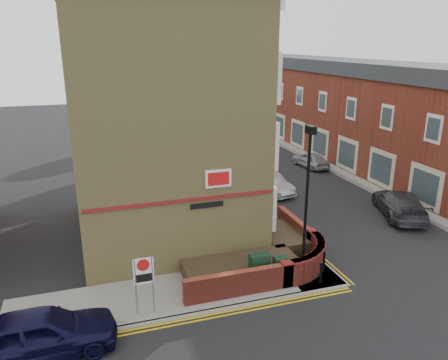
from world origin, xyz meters
TOP-DOWN VIEW (x-y plane):
  - ground at (0.00, 0.00)m, footprint 120.00×120.00m
  - pavement_corner at (-3.50, 1.50)m, footprint 13.00×3.00m
  - pavement_main at (2.00, 16.00)m, footprint 2.00×32.00m
  - pavement_far at (13.00, 13.00)m, footprint 4.00×40.00m
  - kerb_side at (-3.50, 0.00)m, footprint 13.00×0.15m
  - kerb_main_near at (3.00, 16.00)m, footprint 0.15×32.00m
  - kerb_main_far at (11.00, 13.00)m, footprint 0.15×40.00m
  - yellow_lines_side at (-3.50, -0.25)m, footprint 13.00×0.28m
  - yellow_lines_main at (3.25, 16.00)m, footprint 0.28×32.00m
  - corner_building at (-2.84, 8.00)m, footprint 8.95×10.40m
  - garden_wall at (0.00, 2.50)m, footprint 6.80×6.00m
  - lamppost at (1.60, 1.20)m, footprint 0.25×0.50m
  - utility_cabinet_large at (-0.30, 1.30)m, footprint 0.80×0.45m
  - utility_cabinet_small at (0.50, 1.00)m, footprint 0.55×0.40m
  - bollard_near at (2.00, 0.40)m, footprint 0.11×0.11m
  - bollard_far at (2.60, 1.20)m, footprint 0.11×0.11m
  - zone_sign at (-5.00, 0.50)m, footprint 0.72×0.07m
  - far_terrace at (14.50, 17.00)m, footprint 5.40×30.40m
  - far_terrace_cream at (14.50, 38.00)m, footprint 5.40×12.40m
  - tree_near at (2.00, 14.05)m, footprint 3.64×3.65m
  - tree_mid at (2.00, 22.05)m, footprint 4.03×4.03m
  - tree_far at (2.00, 30.05)m, footprint 3.81×3.81m
  - traffic_light_assembly at (2.40, 25.00)m, footprint 0.20×0.16m
  - navy_hatchback at (-8.37, -0.50)m, footprint 4.64×1.97m
  - silver_car_near at (4.67, 11.50)m, footprint 2.12×4.11m
  - red_car_main at (5.00, 16.51)m, footprint 4.22×5.58m
  - grey_car_far at (10.01, 5.64)m, footprint 3.70×5.36m
  - silver_car_far at (10.10, 16.09)m, footprint 1.83×3.72m

SIDE VIEW (x-z plane):
  - ground at x=0.00m, z-range 0.00..0.00m
  - garden_wall at x=0.00m, z-range -0.60..0.60m
  - yellow_lines_side at x=-3.50m, z-range 0.00..0.01m
  - yellow_lines_main at x=3.25m, z-range 0.00..0.01m
  - pavement_corner at x=-3.50m, z-range 0.00..0.12m
  - pavement_main at x=2.00m, z-range 0.00..0.12m
  - pavement_far at x=13.00m, z-range 0.00..0.12m
  - kerb_side at x=-3.50m, z-range 0.00..0.12m
  - kerb_main_near at x=3.00m, z-range 0.00..0.12m
  - kerb_main_far at x=11.00m, z-range 0.00..0.12m
  - bollard_near at x=2.00m, z-range 0.12..1.02m
  - bollard_far at x=2.60m, z-range 0.12..1.02m
  - silver_car_far at x=10.10m, z-range 0.00..1.22m
  - silver_car_near at x=4.67m, z-range 0.00..1.29m
  - utility_cabinet_small at x=0.50m, z-range 0.12..1.22m
  - red_car_main at x=5.00m, z-range 0.00..1.41m
  - grey_car_far at x=10.01m, z-range 0.00..1.44m
  - utility_cabinet_large at x=-0.30m, z-range 0.12..1.32m
  - navy_hatchback at x=-8.37m, z-range 0.00..1.56m
  - zone_sign at x=-5.00m, z-range 0.54..2.74m
  - traffic_light_assembly at x=2.40m, z-range 0.68..4.88m
  - lamppost at x=1.60m, z-range 0.19..6.49m
  - far_terrace at x=14.50m, z-range 0.04..8.04m
  - far_terrace_cream at x=14.50m, z-range 0.05..8.05m
  - tree_near at x=2.00m, z-range 1.35..8.05m
  - tree_far at x=2.00m, z-range 1.41..8.42m
  - tree_mid at x=2.00m, z-range 1.49..8.91m
  - corner_building at x=-2.84m, z-range -0.57..13.03m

